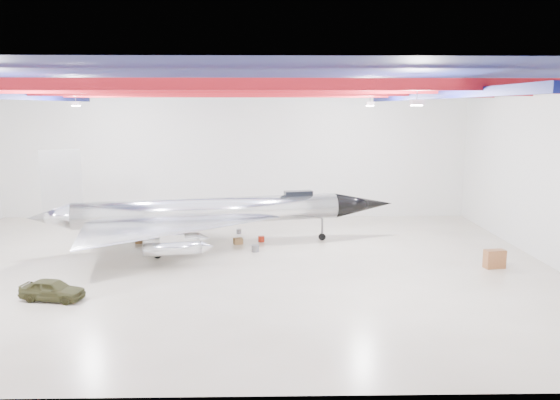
{
  "coord_description": "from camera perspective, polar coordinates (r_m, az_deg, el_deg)",
  "views": [
    {
      "loc": [
        3.09,
        -31.75,
        9.5
      ],
      "look_at": [
        3.76,
        2.0,
        3.7
      ],
      "focal_mm": 35.0,
      "sensor_mm": 36.0,
      "label": 1
    }
  ],
  "objects": [
    {
      "name": "oil_barrel",
      "position": [
        38.35,
        -4.4,
        -4.3
      ],
      "size": [
        0.74,
        0.67,
        0.43
      ],
      "primitive_type": "cube",
      "rotation": [
        0.0,
        0.0,
        0.35
      ],
      "color": "olive",
      "rests_on": "floor"
    },
    {
      "name": "crate_ply",
      "position": [
        39.77,
        -14.55,
        -4.13
      ],
      "size": [
        0.6,
        0.53,
        0.36
      ],
      "primitive_type": "cube",
      "rotation": [
        0.0,
        0.0,
        0.28
      ],
      "color": "olive",
      "rests_on": "floor"
    },
    {
      "name": "wall_right",
      "position": [
        36.19,
        26.75,
        2.35
      ],
      "size": [
        0.0,
        30.0,
        30.0
      ],
      "primitive_type": "plane",
      "rotation": [
        1.57,
        0.0,
        -1.57
      ],
      "color": "silver",
      "rests_on": "floor"
    },
    {
      "name": "spares_box",
      "position": [
        41.44,
        -4.33,
        -3.29
      ],
      "size": [
        0.4,
        0.4,
        0.34
      ],
      "primitive_type": "cylinder",
      "rotation": [
        0.0,
        0.0,
        -0.05
      ],
      "color": "#59595B",
      "rests_on": "floor"
    },
    {
      "name": "tool_chest",
      "position": [
        38.89,
        -1.97,
        -4.09
      ],
      "size": [
        0.57,
        0.57,
        0.41
      ],
      "primitive_type": "cylinder",
      "rotation": [
        0.0,
        0.0,
        0.29
      ],
      "color": "maroon",
      "rests_on": "floor"
    },
    {
      "name": "engine_drum",
      "position": [
        36.3,
        -2.6,
        -5.08
      ],
      "size": [
        0.6,
        0.6,
        0.44
      ],
      "primitive_type": "cylinder",
      "rotation": [
        0.0,
        0.0,
        -0.28
      ],
      "color": "#59595B",
      "rests_on": "floor"
    },
    {
      "name": "crate_small",
      "position": [
        39.05,
        -12.36,
        -4.36
      ],
      "size": [
        0.4,
        0.32,
        0.28
      ],
      "primitive_type": "cube",
      "rotation": [
        0.0,
        0.0,
        -0.01
      ],
      "color": "#59595B",
      "rests_on": "floor"
    },
    {
      "name": "desk",
      "position": [
        35.03,
        21.51,
        -5.75
      ],
      "size": [
        1.28,
        0.79,
        1.1
      ],
      "primitive_type": "cube",
      "rotation": [
        0.0,
        0.0,
        0.16
      ],
      "color": "brown",
      "rests_on": "floor"
    },
    {
      "name": "wall_back",
      "position": [
        47.02,
        -4.92,
        4.83
      ],
      "size": [
        40.0,
        0.0,
        40.0
      ],
      "primitive_type": "plane",
      "rotation": [
        1.57,
        0.0,
        0.0
      ],
      "color": "silver",
      "rests_on": "floor"
    },
    {
      "name": "ceiling_structure",
      "position": [
        31.91,
        -6.83,
        11.16
      ],
      "size": [
        39.5,
        29.5,
        1.08
      ],
      "color": "maroon",
      "rests_on": "ceiling"
    },
    {
      "name": "jeep",
      "position": [
        29.63,
        -22.7,
        -8.63
      ],
      "size": [
        3.37,
        1.85,
        1.08
      ],
      "primitive_type": "imported",
      "rotation": [
        0.0,
        0.0,
        1.38
      ],
      "color": "#38381C",
      "rests_on": "floor"
    },
    {
      "name": "ceiling",
      "position": [
        31.93,
        -6.85,
        12.37
      ],
      "size": [
        40.0,
        40.0,
        0.0
      ],
      "primitive_type": "plane",
      "rotation": [
        3.14,
        0.0,
        0.0
      ],
      "color": "#0A0F38",
      "rests_on": "wall_back"
    },
    {
      "name": "floor",
      "position": [
        33.28,
        -6.47,
        -6.91
      ],
      "size": [
        40.0,
        40.0,
        0.0
      ],
      "primitive_type": "plane",
      "color": "#B9AC93",
      "rests_on": "ground"
    },
    {
      "name": "jet_aircraft",
      "position": [
        37.47,
        -7.43,
        -1.52
      ],
      "size": [
        24.81,
        16.83,
        6.82
      ],
      "rotation": [
        0.0,
        0.0,
        0.2
      ],
      "color": "silver",
      "rests_on": "floor"
    }
  ]
}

